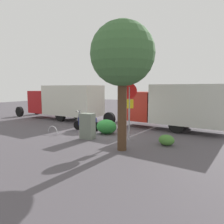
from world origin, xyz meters
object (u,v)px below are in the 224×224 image
(box_truck_near, at_px, (173,105))
(utility_cabinet, at_px, (87,126))
(bike_rack_hoop, at_px, (53,133))
(box_truck_far, at_px, (64,100))
(motorcycle, at_px, (87,122))
(stop_sign, at_px, (129,103))
(street_tree, at_px, (122,55))

(box_truck_near, distance_m, utility_cabinet, 5.69)
(utility_cabinet, distance_m, bike_rack_hoop, 2.68)
(box_truck_far, distance_m, utility_cabinet, 7.29)
(box_truck_far, height_order, utility_cabinet, box_truck_far)
(motorcycle, xyz_separation_m, bike_rack_hoop, (1.28, 1.63, -0.52))
(bike_rack_hoop, bearing_deg, utility_cabinet, 178.98)
(box_truck_near, distance_m, stop_sign, 4.05)
(box_truck_far, bearing_deg, utility_cabinet, 144.94)
(box_truck_near, relative_size, bike_rack_hoop, 9.33)
(box_truck_near, height_order, motorcycle, box_truck_near)
(motorcycle, bearing_deg, street_tree, 135.42)
(motorcycle, relative_size, bike_rack_hoop, 2.11)
(stop_sign, bearing_deg, bike_rack_hoop, 9.35)
(box_truck_near, xyz_separation_m, street_tree, (0.65, 5.50, 2.35))
(stop_sign, height_order, utility_cabinet, stop_sign)
(box_truck_far, xyz_separation_m, utility_cabinet, (-5.80, 4.32, -0.91))
(street_tree, relative_size, utility_cabinet, 4.01)
(box_truck_far, height_order, bike_rack_hoop, box_truck_far)
(box_truck_near, distance_m, bike_rack_hoop, 7.52)
(street_tree, distance_m, utility_cabinet, 4.19)
(street_tree, bearing_deg, box_truck_far, -31.91)
(stop_sign, relative_size, street_tree, 0.54)
(box_truck_near, height_order, box_truck_far, box_truck_near)
(box_truck_near, height_order, utility_cabinet, box_truck_near)
(stop_sign, relative_size, utility_cabinet, 2.16)
(motorcycle, height_order, stop_sign, stop_sign)
(motorcycle, distance_m, stop_sign, 3.68)
(box_truck_near, bearing_deg, motorcycle, 38.06)
(box_truck_near, relative_size, stop_sign, 2.78)
(box_truck_far, relative_size, motorcycle, 4.78)
(motorcycle, height_order, utility_cabinet, utility_cabinet)
(box_truck_far, height_order, stop_sign, stop_sign)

